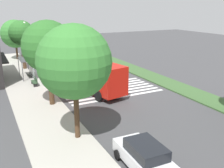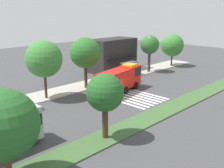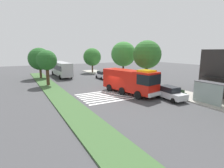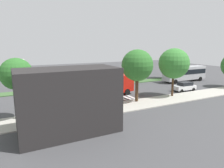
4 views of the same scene
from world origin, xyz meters
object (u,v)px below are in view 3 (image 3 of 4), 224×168
at_px(parked_car_west, 103,75).
at_px(sidewalk_tree_west, 123,54).
at_px(sidewalk_tree_center, 147,55).
at_px(sidewalk_tree_far_west, 92,57).
at_px(parked_car_mid, 170,93).
at_px(transit_bus, 61,68).
at_px(fire_truck, 131,80).
at_px(median_tree_west, 47,61).
at_px(bench_near_shelter, 180,92).
at_px(bus_stop_shelter, 209,88).
at_px(median_tree_far_west, 40,59).

distance_m(parked_car_west, sidewalk_tree_west, 7.28).
bearing_deg(sidewalk_tree_center, sidewalk_tree_west, -180.00).
bearing_deg(sidewalk_tree_far_west, parked_car_mid, -4.10).
bearing_deg(parked_car_west, transit_bus, -134.21).
bearing_deg(sidewalk_tree_far_west, fire_truck, -10.89).
bearing_deg(fire_truck, sidewalk_tree_center, 105.61).
bearing_deg(median_tree_west, sidewalk_tree_far_west, 133.30).
bearing_deg(sidewalk_tree_west, bench_near_shelter, 1.19).
xyz_separation_m(bus_stop_shelter, sidewalk_tree_west, (-18.08, -0.26, 3.68)).
distance_m(sidewalk_tree_center, median_tree_west, 17.46).
relative_size(bus_stop_shelter, median_tree_west, 0.56).
bearing_deg(sidewalk_tree_center, parked_car_mid, -16.79).
bearing_deg(parked_car_mid, sidewalk_tree_far_west, 178.88).
xyz_separation_m(parked_car_mid, median_tree_far_west, (-26.67, -12.18, 3.55)).
bearing_deg(parked_car_mid, transit_bus, -161.86).
xyz_separation_m(bench_near_shelter, sidewalk_tree_center, (-6.90, -0.29, 4.99)).
bearing_deg(sidewalk_tree_west, fire_truck, -27.27).
bearing_deg(parked_car_west, sidewalk_tree_center, 12.29).
relative_size(fire_truck, median_tree_far_west, 1.42).
distance_m(parked_car_west, sidewalk_tree_center, 13.35).
xyz_separation_m(fire_truck, bench_near_shelter, (4.43, 5.27, -1.44)).
bearing_deg(parked_car_west, bus_stop_shelter, 8.22).
distance_m(bench_near_shelter, sidewalk_tree_west, 14.94).
xyz_separation_m(fire_truck, parked_car_mid, (4.80, 2.78, -1.16)).
distance_m(transit_bus, sidewalk_tree_far_west, 10.45).
height_order(parked_car_mid, median_tree_west, median_tree_west).
relative_size(parked_car_mid, sidewalk_tree_far_west, 0.64).
xyz_separation_m(transit_bus, bench_near_shelter, (26.98, 9.90, -1.50)).
relative_size(parked_car_mid, median_tree_west, 0.71).
distance_m(parked_car_mid, bench_near_shelter, 2.53).
relative_size(fire_truck, parked_car_mid, 2.18).
bearing_deg(bench_near_shelter, parked_car_mid, -81.42).
bearing_deg(transit_bus, fire_truck, -168.70).
height_order(transit_bus, median_tree_far_west, median_tree_far_west).
bearing_deg(parked_car_mid, bench_near_shelter, 101.56).
distance_m(parked_car_west, bench_near_shelter, 19.37).
distance_m(parked_car_mid, bus_stop_shelter, 4.49).
relative_size(bench_near_shelter, sidewalk_tree_center, 0.20).
height_order(parked_car_mid, transit_bus, transit_bus).
distance_m(parked_car_west, sidewalk_tree_far_west, 11.88).
bearing_deg(parked_car_mid, fire_truck, -146.95).
bearing_deg(median_tree_far_west, transit_bus, 98.23).
xyz_separation_m(sidewalk_tree_west, sidewalk_tree_center, (7.18, 0.00, 0.02)).
xyz_separation_m(bus_stop_shelter, sidewalk_tree_far_west, (-34.30, -0.26, 2.61)).
relative_size(transit_bus, median_tree_west, 1.85).
xyz_separation_m(bus_stop_shelter, median_tree_far_west, (-30.29, -14.64, 2.55)).
bearing_deg(sidewalk_tree_west, median_tree_far_west, -130.35).
bearing_deg(bus_stop_shelter, bench_near_shelter, 179.57).
height_order(bench_near_shelter, median_tree_west, median_tree_west).
relative_size(parked_car_west, bus_stop_shelter, 1.28).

